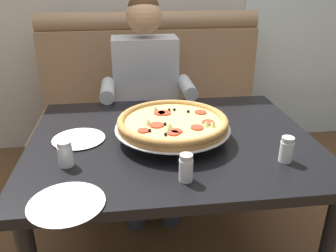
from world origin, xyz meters
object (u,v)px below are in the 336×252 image
(dining_table, at_px, (172,154))
(diner_main, at_px, (147,91))
(shaker_oregano, at_px, (65,155))
(plate_near_left, at_px, (66,202))
(plate_near_right, at_px, (79,138))
(booth_bench, at_px, (154,121))
(shaker_pepper_flakes, at_px, (187,170))
(shaker_parmesan, at_px, (286,151))
(pizza, at_px, (173,123))

(dining_table, height_order, diner_main, diner_main)
(diner_main, bearing_deg, dining_table, -84.98)
(diner_main, xyz_separation_m, shaker_oregano, (-0.36, -0.88, 0.05))
(diner_main, distance_m, plate_near_left, 1.18)
(plate_near_right, bearing_deg, booth_bench, 66.89)
(shaker_pepper_flakes, relative_size, shaker_oregano, 1.02)
(shaker_parmesan, bearing_deg, plate_near_left, -167.44)
(pizza, bearing_deg, shaker_pepper_flakes, -89.79)
(shaker_parmesan, height_order, plate_near_left, shaker_parmesan)
(plate_near_right, bearing_deg, pizza, -6.33)
(shaker_pepper_flakes, xyz_separation_m, shaker_oregano, (-0.42, 0.16, -0.00))
(shaker_parmesan, distance_m, shaker_oregano, 0.82)
(pizza, bearing_deg, shaker_parmesan, -31.62)
(shaker_parmesan, xyz_separation_m, plate_near_left, (-0.78, -0.17, -0.03))
(diner_main, xyz_separation_m, plate_near_right, (-0.34, -0.67, 0.02))
(shaker_pepper_flakes, bearing_deg, diner_main, 93.52)
(booth_bench, height_order, shaker_oregano, booth_bench)
(dining_table, distance_m, pizza, 0.16)
(dining_table, xyz_separation_m, plate_near_left, (-0.39, -0.44, 0.09))
(shaker_parmesan, bearing_deg, shaker_pepper_flakes, -167.89)
(booth_bench, relative_size, diner_main, 1.23)
(dining_table, relative_size, shaker_oregano, 12.49)
(booth_bench, height_order, plate_near_right, booth_bench)
(shaker_pepper_flakes, distance_m, plate_near_right, 0.55)
(booth_bench, xyz_separation_m, plate_near_left, (-0.39, -1.39, 0.33))
(booth_bench, xyz_separation_m, dining_table, (0.00, -0.96, 0.24))
(booth_bench, height_order, diner_main, diner_main)
(plate_near_right, bearing_deg, plate_near_left, -88.68)
(plate_near_left, relative_size, plate_near_right, 1.07)
(pizza, relative_size, shaker_parmesan, 4.91)
(plate_near_left, bearing_deg, dining_table, 48.39)
(diner_main, relative_size, shaker_oregano, 13.11)
(dining_table, relative_size, pizza, 2.49)
(shaker_pepper_flakes, bearing_deg, shaker_oregano, 159.73)
(pizza, distance_m, plate_near_right, 0.41)
(plate_near_right, bearing_deg, shaker_pepper_flakes, -42.79)
(dining_table, xyz_separation_m, pizza, (0.00, -0.02, 0.16))
(dining_table, relative_size, diner_main, 0.95)
(shaker_pepper_flakes, relative_size, shaker_parmesan, 1.00)
(booth_bench, relative_size, shaker_pepper_flakes, 15.82)
(diner_main, xyz_separation_m, pizza, (0.06, -0.71, 0.09))
(shaker_parmesan, height_order, shaker_oregano, shaker_parmesan)
(plate_near_left, bearing_deg, plate_near_right, 91.32)
(shaker_pepper_flakes, xyz_separation_m, plate_near_right, (-0.40, 0.37, -0.03))
(shaker_parmesan, bearing_deg, diner_main, 115.58)
(pizza, bearing_deg, booth_bench, 90.10)
(dining_table, height_order, shaker_oregano, shaker_oregano)
(pizza, xyz_separation_m, shaker_parmesan, (0.39, -0.24, -0.03))
(shaker_pepper_flakes, bearing_deg, pizza, 90.21)
(dining_table, distance_m, shaker_oregano, 0.48)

